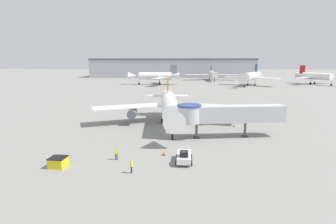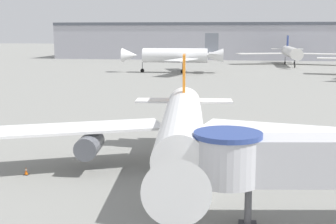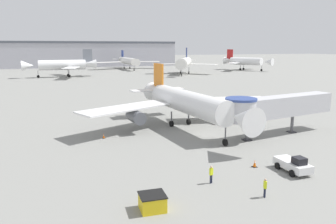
{
  "view_description": "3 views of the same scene",
  "coord_description": "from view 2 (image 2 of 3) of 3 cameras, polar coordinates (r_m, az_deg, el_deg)",
  "views": [
    {
      "loc": [
        1.58,
        -47.91,
        12.94
      ],
      "look_at": [
        -1.28,
        0.07,
        3.65
      ],
      "focal_mm": 28.0,
      "sensor_mm": 36.0,
      "label": 1
    },
    {
      "loc": [
        2.97,
        -31.68,
        11.73
      ],
      "look_at": [
        -2.26,
        4.04,
        5.48
      ],
      "focal_mm": 50.0,
      "sensor_mm": 36.0,
      "label": 2
    },
    {
      "loc": [
        -20.9,
        -40.29,
        12.42
      ],
      "look_at": [
        -6.64,
        -1.99,
        4.18
      ],
      "focal_mm": 35.0,
      "sensor_mm": 36.0,
      "label": 3
    }
  ],
  "objects": [
    {
      "name": "traffic_cone_port_wing",
      "position": [
        40.67,
        -16.91,
        -6.9
      ],
      "size": [
        0.41,
        0.41,
        0.68
      ],
      "color": "black",
      "rests_on": "ground_plane"
    },
    {
      "name": "background_jet_blue_tail",
      "position": [
        170.0,
        14.75,
        7.06
      ],
      "size": [
        38.48,
        35.61,
        10.12
      ],
      "rotation": [
        0.0,
        0.0,
        -0.0
      ],
      "color": "white",
      "rests_on": "ground_plane"
    },
    {
      "name": "main_airplane",
      "position": [
        37.6,
        1.74,
        -2.04
      ],
      "size": [
        32.76,
        28.6,
        9.44
      ],
      "rotation": [
        0.0,
        0.0,
        0.1
      ],
      "color": "white",
      "rests_on": "ground_plane"
    },
    {
      "name": "ground_plane",
      "position": [
        33.92,
        2.84,
        -10.42
      ],
      "size": [
        800.0,
        800.0,
        0.0
      ],
      "primitive_type": "plane",
      "color": "gray"
    },
    {
      "name": "terminal_building",
      "position": [
        207.0,
        5.4,
        8.67
      ],
      "size": [
        133.6,
        28.32,
        15.32
      ],
      "color": "#A8A8B2",
      "rests_on": "ground_plane"
    },
    {
      "name": "background_jet_gray_tail",
      "position": [
        133.72,
        1.08,
        6.9
      ],
      "size": [
        29.1,
        30.14,
        11.2
      ],
      "rotation": [
        0.0,
        0.0,
        -1.53
      ],
      "color": "white",
      "rests_on": "ground_plane"
    },
    {
      "name": "jet_bridge",
      "position": [
        29.62,
        18.71,
        -5.53
      ],
      "size": [
        18.55,
        5.67,
        5.83
      ],
      "rotation": [
        0.0,
        0.0,
        0.14
      ],
      "color": "#B7B7BC",
      "rests_on": "ground_plane"
    }
  ]
}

